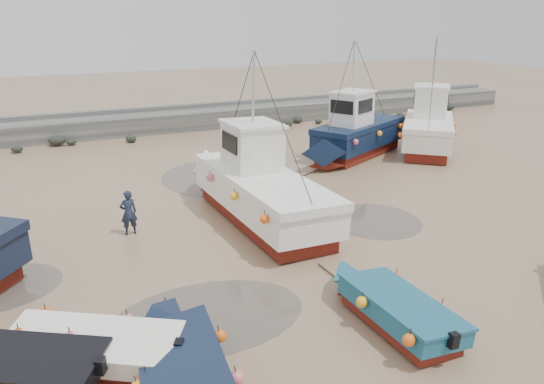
{
  "coord_description": "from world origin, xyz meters",
  "views": [
    {
      "loc": [
        -6.02,
        -12.72,
        7.58
      ],
      "look_at": [
        1.39,
        3.77,
        1.4
      ],
      "focal_mm": 35.0,
      "sensor_mm": 36.0,
      "label": 1
    }
  ],
  "objects_px": {
    "cabin_boat_2": "(353,133)",
    "dinghy_0": "(79,343)",
    "dinghy_1": "(186,363)",
    "cabin_boat_1": "(255,185)",
    "cabin_boat_3": "(429,126)",
    "dinghy_2": "(390,302)",
    "person": "(131,234)"
  },
  "relations": [
    {
      "from": "dinghy_0",
      "to": "cabin_boat_2",
      "type": "bearing_deg",
      "value": -18.78
    },
    {
      "from": "dinghy_1",
      "to": "dinghy_2",
      "type": "height_order",
      "value": "same"
    },
    {
      "from": "dinghy_0",
      "to": "dinghy_1",
      "type": "height_order",
      "value": "same"
    },
    {
      "from": "cabin_boat_2",
      "to": "person",
      "type": "distance_m",
      "value": 14.17
    },
    {
      "from": "dinghy_2",
      "to": "cabin_boat_1",
      "type": "distance_m",
      "value": 8.22
    },
    {
      "from": "cabin_boat_2",
      "to": "dinghy_1",
      "type": "bearing_deg",
      "value": 110.69
    },
    {
      "from": "dinghy_2",
      "to": "cabin_boat_3",
      "type": "bearing_deg",
      "value": 45.75
    },
    {
      "from": "dinghy_0",
      "to": "cabin_boat_1",
      "type": "height_order",
      "value": "cabin_boat_1"
    },
    {
      "from": "dinghy_1",
      "to": "cabin_boat_1",
      "type": "height_order",
      "value": "cabin_boat_1"
    },
    {
      "from": "cabin_boat_1",
      "to": "dinghy_0",
      "type": "bearing_deg",
      "value": -138.8
    },
    {
      "from": "cabin_boat_3",
      "to": "person",
      "type": "xyz_separation_m",
      "value": [
        -17.87,
        -5.51,
        -1.38
      ]
    },
    {
      "from": "dinghy_0",
      "to": "person",
      "type": "relative_size",
      "value": 3.41
    },
    {
      "from": "cabin_boat_2",
      "to": "cabin_boat_1",
      "type": "bearing_deg",
      "value": 99.31
    },
    {
      "from": "cabin_boat_3",
      "to": "person",
      "type": "distance_m",
      "value": 18.75
    },
    {
      "from": "dinghy_0",
      "to": "cabin_boat_2",
      "type": "xyz_separation_m",
      "value": [
        15.26,
        12.7,
        0.82
      ]
    },
    {
      "from": "dinghy_2",
      "to": "cabin_boat_3",
      "type": "distance_m",
      "value": 18.99
    },
    {
      "from": "dinghy_0",
      "to": "cabin_boat_1",
      "type": "distance_m",
      "value": 9.8
    },
    {
      "from": "dinghy_0",
      "to": "dinghy_2",
      "type": "xyz_separation_m",
      "value": [
        7.4,
        -1.43,
        0.01
      ]
    },
    {
      "from": "dinghy_1",
      "to": "cabin_boat_3",
      "type": "bearing_deg",
      "value": 44.05
    },
    {
      "from": "cabin_boat_1",
      "to": "cabin_boat_3",
      "type": "relative_size",
      "value": 1.4
    },
    {
      "from": "dinghy_2",
      "to": "cabin_boat_2",
      "type": "height_order",
      "value": "cabin_boat_2"
    },
    {
      "from": "dinghy_1",
      "to": "dinghy_2",
      "type": "distance_m",
      "value": 5.41
    },
    {
      "from": "cabin_boat_1",
      "to": "cabin_boat_3",
      "type": "bearing_deg",
      "value": 21.34
    },
    {
      "from": "cabin_boat_3",
      "to": "dinghy_0",
      "type": "bearing_deg",
      "value": -107.54
    },
    {
      "from": "dinghy_2",
      "to": "cabin_boat_1",
      "type": "xyz_separation_m",
      "value": [
        -0.34,
        8.18,
        0.76
      ]
    },
    {
      "from": "cabin_boat_3",
      "to": "cabin_boat_1",
      "type": "bearing_deg",
      "value": -115.55
    },
    {
      "from": "dinghy_1",
      "to": "cabin_boat_2",
      "type": "bearing_deg",
      "value": 53.34
    },
    {
      "from": "cabin_boat_1",
      "to": "cabin_boat_2",
      "type": "height_order",
      "value": "same"
    },
    {
      "from": "cabin_boat_2",
      "to": "dinghy_0",
      "type": "bearing_deg",
      "value": 103.1
    },
    {
      "from": "dinghy_0",
      "to": "cabin_boat_3",
      "type": "xyz_separation_m",
      "value": [
        20.21,
        12.56,
        0.83
      ]
    },
    {
      "from": "dinghy_1",
      "to": "person",
      "type": "distance_m",
      "value": 8.78
    },
    {
      "from": "dinghy_2",
      "to": "person",
      "type": "distance_m",
      "value": 9.9
    }
  ]
}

